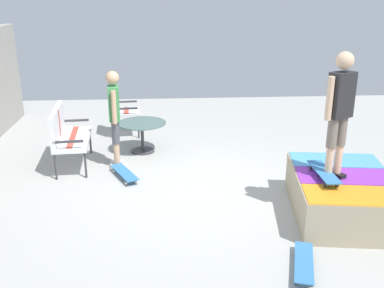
# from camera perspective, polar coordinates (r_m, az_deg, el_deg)

# --- Properties ---
(ground_plane) EXTENTS (12.00, 12.00, 0.10)m
(ground_plane) POSITION_cam_1_polar(r_m,az_deg,el_deg) (6.93, 0.83, -6.08)
(ground_plane) COLOR #A8A8A3
(skate_ramp) EXTENTS (2.01, 2.25, 0.56)m
(skate_ramp) POSITION_cam_1_polar(r_m,az_deg,el_deg) (6.40, 18.99, -6.16)
(skate_ramp) COLOR tan
(skate_ramp) RESTS_ON ground_plane
(patio_bench) EXTENTS (1.29, 0.65, 1.02)m
(patio_bench) POSITION_cam_1_polar(r_m,az_deg,el_deg) (7.86, -15.88, 1.49)
(patio_bench) COLOR #38383D
(patio_bench) RESTS_ON ground_plane
(patio_chair_near_house) EXTENTS (0.66, 0.60, 1.02)m
(patio_chair_near_house) POSITION_cam_1_polar(r_m,az_deg,el_deg) (9.35, -9.14, 4.76)
(patio_chair_near_house) COLOR #38383D
(patio_chair_near_house) RESTS_ON ground_plane
(patio_table) EXTENTS (0.90, 0.90, 0.57)m
(patio_table) POSITION_cam_1_polar(r_m,az_deg,el_deg) (8.36, -6.39, 1.65)
(patio_table) COLOR #38383D
(patio_table) RESTS_ON ground_plane
(person_watching) EXTENTS (0.48, 0.27, 1.65)m
(person_watching) POSITION_cam_1_polar(r_m,az_deg,el_deg) (7.58, -9.90, 4.01)
(person_watching) COLOR silver
(person_watching) RESTS_ON ground_plane
(person_skater) EXTENTS (0.34, 0.43, 1.64)m
(person_skater) POSITION_cam_1_polar(r_m,az_deg,el_deg) (5.88, 18.38, 4.48)
(person_skater) COLOR black
(person_skater) RESTS_ON skate_ramp
(skateboard_by_bench) EXTENTS (0.81, 0.52, 0.10)m
(skateboard_by_bench) POSITION_cam_1_polar(r_m,az_deg,el_deg) (7.34, -8.65, -3.66)
(skateboard_by_bench) COLOR #3372B2
(skateboard_by_bench) RESTS_ON ground_plane
(skateboard_spare) EXTENTS (0.82, 0.42, 0.10)m
(skateboard_spare) POSITION_cam_1_polar(r_m,az_deg,el_deg) (5.18, 14.12, -14.50)
(skateboard_spare) COLOR #3372B2
(skateboard_spare) RESTS_ON ground_plane
(skateboard_on_ramp) EXTENTS (0.80, 0.20, 0.10)m
(skateboard_on_ramp) POSITION_cam_1_polar(r_m,az_deg,el_deg) (6.08, 16.49, -3.49)
(skateboard_on_ramp) COLOR #3372B2
(skateboard_on_ramp) RESTS_ON skate_ramp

